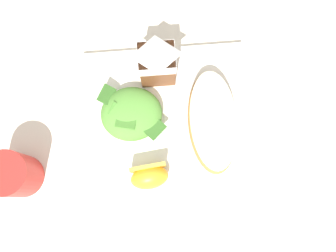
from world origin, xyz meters
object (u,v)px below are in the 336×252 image
(green_salad_pile, at_px, (131,114))
(milk_carton, at_px, (157,62))
(white_plate, at_px, (168,128))
(cheesy_pizza_bread, at_px, (213,121))
(orange_wedge_front, at_px, (149,176))
(drinking_red_cup, at_px, (14,175))

(green_salad_pile, relative_size, milk_carton, 1.00)
(white_plate, height_order, cheesy_pizza_bread, cheesy_pizza_bread)
(green_salad_pile, height_order, milk_carton, milk_carton)
(cheesy_pizza_bread, distance_m, orange_wedge_front, 0.14)
(white_plate, relative_size, green_salad_pile, 2.55)
(white_plate, height_order, drinking_red_cup, drinking_red_cup)
(cheesy_pizza_bread, height_order, orange_wedge_front, orange_wedge_front)
(white_plate, height_order, milk_carton, milk_carton)
(green_salad_pile, distance_m, orange_wedge_front, 0.11)
(cheesy_pizza_bread, height_order, green_salad_pile, green_salad_pile)
(milk_carton, xyz_separation_m, drinking_red_cup, (-0.24, -0.15, -0.03))
(milk_carton, relative_size, drinking_red_cup, 1.29)
(cheesy_pizza_bread, xyz_separation_m, drinking_red_cup, (-0.32, -0.06, 0.01))
(cheesy_pizza_bread, distance_m, green_salad_pile, 0.13)
(white_plate, distance_m, drinking_red_cup, 0.26)
(milk_carton, bearing_deg, white_plate, -83.84)
(orange_wedge_front, height_order, drinking_red_cup, drinking_red_cup)
(cheesy_pizza_bread, height_order, drinking_red_cup, drinking_red_cup)
(cheesy_pizza_bread, relative_size, drinking_red_cup, 2.00)
(cheesy_pizza_bread, bearing_deg, green_salad_pile, 170.78)
(cheesy_pizza_bread, relative_size, orange_wedge_front, 2.68)
(milk_carton, distance_m, orange_wedge_front, 0.18)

